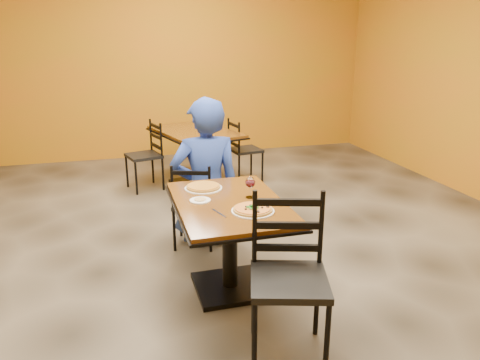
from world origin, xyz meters
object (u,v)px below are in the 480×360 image
object	(u,v)px
chair_main_far	(194,203)
chair_second_right	(245,150)
pizza_far	(203,186)
diner	(206,171)
wine_glass	(250,187)
side_plate	(200,200)
table_second	(196,144)
pizza_main	(253,209)
chair_second_left	(144,156)
chair_main_near	(289,282)
plate_far	(203,188)
plate_main	(253,211)
table_main	(230,225)

from	to	relation	value
chair_main_far	chair_second_right	distance (m)	2.14
pizza_far	diner	bearing A→B (deg)	76.90
diner	wine_glass	xyz separation A→B (m)	(0.16, -0.94, 0.13)
chair_main_far	side_plate	distance (m)	0.91
table_second	pizza_far	xyz separation A→B (m)	(-0.38, -2.42, 0.21)
table_second	pizza_main	distance (m)	3.03
chair_second_left	chair_main_near	bearing A→B (deg)	-6.51
chair_main_near	pizza_far	xyz separation A→B (m)	(-0.28, 1.22, 0.25)
table_second	pizza_far	size ratio (longest dim) A/B	5.38
diner	pizza_far	size ratio (longest dim) A/B	5.09
pizza_main	side_plate	xyz separation A→B (m)	(-0.32, 0.32, -0.02)
chair_second_left	plate_far	xyz separation A→B (m)	(0.31, -2.42, 0.31)
pizza_far	side_plate	world-z (taller)	pizza_far
table_second	pizza_main	world-z (taller)	pizza_main
chair_main_near	side_plate	bearing A→B (deg)	128.00
plate_main	pizza_main	distance (m)	0.02
diner	chair_second_right	bearing A→B (deg)	-115.78
plate_main	diner	bearing A→B (deg)	94.24
chair_second_left	plate_main	xyz separation A→B (m)	(0.55, -3.02, 0.31)
table_main	pizza_far	xyz separation A→B (m)	(-0.13, 0.35, 0.21)
table_main	chair_second_left	bearing A→B (deg)	99.12
side_plate	wine_glass	xyz separation A→B (m)	(0.39, -0.03, 0.08)
plate_far	wine_glass	bearing A→B (deg)	-44.81
pizza_main	plate_far	size ratio (longest dim) A/B	0.92
wine_glass	chair_main_near	bearing A→B (deg)	-91.72
chair_main_far	chair_second_left	world-z (taller)	chair_second_left
diner	side_plate	world-z (taller)	diner
plate_far	pizza_far	size ratio (longest dim) A/B	1.11
chair_second_right	plate_main	distance (m)	3.15
table_main	diner	bearing A→B (deg)	89.02
plate_far	table_main	bearing A→B (deg)	-69.73
table_main	pizza_main	bearing A→B (deg)	-66.32
table_second	pizza_main	bearing A→B (deg)	-92.65
diner	pizza_main	world-z (taller)	diner
plate_main	plate_far	world-z (taller)	same
diner	side_plate	size ratio (longest dim) A/B	8.90
chair_second_left	pizza_far	size ratio (longest dim) A/B	3.18
side_plate	plate_main	bearing A→B (deg)	-45.09
table_second	wine_glass	bearing A→B (deg)	-91.47
plate_far	side_plate	bearing A→B (deg)	-106.28
chair_main_near	pizza_far	distance (m)	1.28
chair_second_left	side_plate	world-z (taller)	chair_second_left
table_second	chair_main_far	distance (m)	1.90
chair_second_left	plate_far	distance (m)	2.46
plate_far	pizza_far	xyz separation A→B (m)	(0.00, 0.00, 0.02)
plate_main	pizza_main	xyz separation A→B (m)	(0.00, 0.00, 0.02)
pizza_main	wine_glass	xyz separation A→B (m)	(0.07, 0.29, 0.07)
side_plate	chair_second_left	bearing A→B (deg)	94.93
chair_main_near	wine_glass	distance (m)	0.97
table_main	pizza_far	size ratio (longest dim) A/B	4.39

